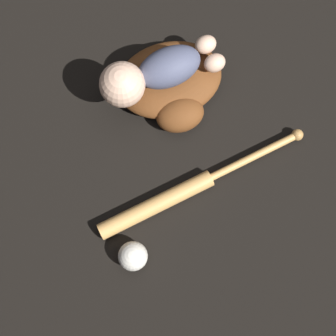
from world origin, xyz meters
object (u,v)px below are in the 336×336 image
(baseball_glove, at_px, (171,85))
(baseball_bat, at_px, (176,195))
(baby_figure, at_px, (151,74))
(baseball, at_px, (133,256))

(baseball_glove, relative_size, baseball_bat, 0.70)
(baby_figure, xyz_separation_m, baseball_bat, (-0.11, 0.28, -0.11))
(baseball_glove, distance_m, baseball, 0.47)
(baseball_glove, xyz_separation_m, baby_figure, (0.05, 0.01, 0.09))
(baby_figure, bearing_deg, baseball, 92.72)
(baseball_glove, relative_size, baby_figure, 1.11)
(baby_figure, height_order, baseball, baby_figure)
(baseball_glove, xyz_separation_m, baseball, (0.03, 0.47, -0.00))
(baseball_glove, bearing_deg, baseball_bat, 100.84)
(baseball_bat, relative_size, baseball, 6.68)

